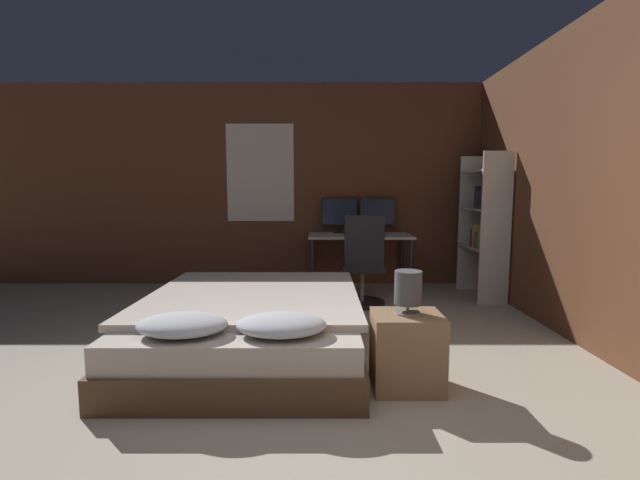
{
  "coord_description": "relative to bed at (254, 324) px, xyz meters",
  "views": [
    {
      "loc": [
        0.04,
        -1.98,
        1.28
      ],
      "look_at": [
        0.03,
        2.6,
        0.75
      ],
      "focal_mm": 24.0,
      "sensor_mm": 36.0,
      "label": 1
    }
  ],
  "objects": [
    {
      "name": "bed",
      "position": [
        0.0,
        0.0,
        0.0
      ],
      "size": [
        1.67,
        2.07,
        0.53
      ],
      "color": "brown",
      "rests_on": "ground_plane"
    },
    {
      "name": "desk",
      "position": [
        1.05,
        2.15,
        0.4
      ],
      "size": [
        1.31,
        0.67,
        0.72
      ],
      "color": "beige",
      "rests_on": "ground_plane"
    },
    {
      "name": "wall_back",
      "position": [
        0.49,
        2.56,
        1.12
      ],
      "size": [
        12.0,
        0.08,
        2.7
      ],
      "color": "brown",
      "rests_on": "ground_plane"
    },
    {
      "name": "bedside_lamp",
      "position": [
        1.1,
        -0.63,
        0.43
      ],
      "size": [
        0.17,
        0.17,
        0.28
      ],
      "color": "gray",
      "rests_on": "nightstand"
    },
    {
      "name": "nightstand",
      "position": [
        1.1,
        -0.63,
        0.02
      ],
      "size": [
        0.44,
        0.36,
        0.49
      ],
      "color": "#997551",
      "rests_on": "ground_plane"
    },
    {
      "name": "office_chair",
      "position": [
        1.01,
        1.37,
        0.18
      ],
      "size": [
        0.52,
        0.52,
        1.02
      ],
      "color": "black",
      "rests_on": "ground_plane"
    },
    {
      "name": "bookshelf",
      "position": [
        2.49,
        1.72,
        0.7
      ],
      "size": [
        0.34,
        0.77,
        1.71
      ],
      "color": "beige",
      "rests_on": "ground_plane"
    },
    {
      "name": "monitor_left",
      "position": [
        0.8,
        2.38,
        0.75
      ],
      "size": [
        0.47,
        0.16,
        0.46
      ],
      "color": "black",
      "rests_on": "desk"
    },
    {
      "name": "monitor_right",
      "position": [
        1.3,
        2.38,
        0.75
      ],
      "size": [
        0.47,
        0.16,
        0.46
      ],
      "color": "black",
      "rests_on": "desk"
    },
    {
      "name": "keyboard",
      "position": [
        1.05,
        1.92,
        0.5
      ],
      "size": [
        0.35,
        0.13,
        0.02
      ],
      "color": "black",
      "rests_on": "desk"
    },
    {
      "name": "wall_side_right",
      "position": [
        2.71,
        0.19,
        1.12
      ],
      "size": [
        0.06,
        12.0,
        2.7
      ],
      "color": "brown",
      "rests_on": "ground_plane"
    },
    {
      "name": "computer_mouse",
      "position": [
        1.31,
        1.92,
        0.51
      ],
      "size": [
        0.07,
        0.05,
        0.04
      ],
      "color": "black",
      "rests_on": "desk"
    },
    {
      "name": "ground_plane",
      "position": [
        0.5,
        -1.31,
        -0.23
      ],
      "size": [
        20.0,
        20.0,
        0.0
      ],
      "primitive_type": "plane",
      "color": "#B2A893"
    }
  ]
}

